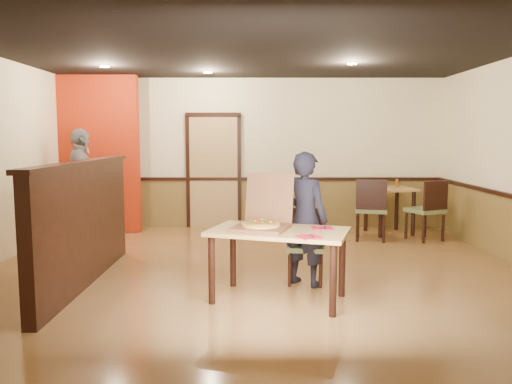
# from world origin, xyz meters

# --- Properties ---
(floor) EXTENTS (7.00, 7.00, 0.00)m
(floor) POSITION_xyz_m (0.00, 0.00, 0.00)
(floor) COLOR #A77341
(floor) RESTS_ON ground
(ceiling) EXTENTS (7.00, 7.00, 0.00)m
(ceiling) POSITION_xyz_m (0.00, 0.00, 2.80)
(ceiling) COLOR black
(ceiling) RESTS_ON wall_back
(wall_back) EXTENTS (7.00, 0.00, 7.00)m
(wall_back) POSITION_xyz_m (0.00, 3.50, 1.40)
(wall_back) COLOR #FFF5C7
(wall_back) RESTS_ON floor
(wainscot_back) EXTENTS (7.00, 0.04, 0.90)m
(wainscot_back) POSITION_xyz_m (0.00, 3.47, 0.45)
(wainscot_back) COLOR olive
(wainscot_back) RESTS_ON floor
(chair_rail_back) EXTENTS (7.00, 0.06, 0.06)m
(chair_rail_back) POSITION_xyz_m (0.00, 3.45, 0.92)
(chair_rail_back) COLOR black
(chair_rail_back) RESTS_ON wall_back
(back_door) EXTENTS (0.90, 0.06, 2.10)m
(back_door) POSITION_xyz_m (-0.80, 3.46, 1.05)
(back_door) COLOR tan
(back_door) RESTS_ON wall_back
(booth_partition) EXTENTS (0.20, 3.10, 1.44)m
(booth_partition) POSITION_xyz_m (-2.00, -0.20, 0.74)
(booth_partition) COLOR black
(booth_partition) RESTS_ON floor
(red_accent_panel) EXTENTS (1.60, 0.20, 2.78)m
(red_accent_panel) POSITION_xyz_m (-2.90, 3.00, 1.40)
(red_accent_panel) COLOR #B3270C
(red_accent_panel) RESTS_ON floor
(spot_a) EXTENTS (0.14, 0.14, 0.02)m
(spot_a) POSITION_xyz_m (-2.30, 1.80, 2.78)
(spot_a) COLOR beige
(spot_a) RESTS_ON ceiling
(spot_b) EXTENTS (0.14, 0.14, 0.02)m
(spot_b) POSITION_xyz_m (-0.80, 2.50, 2.78)
(spot_b) COLOR beige
(spot_b) RESTS_ON ceiling
(spot_c) EXTENTS (0.14, 0.14, 0.02)m
(spot_c) POSITION_xyz_m (1.40, 1.50, 2.78)
(spot_c) COLOR beige
(spot_c) RESTS_ON ceiling
(main_table) EXTENTS (1.59, 1.19, 0.76)m
(main_table) POSITION_xyz_m (0.24, -0.80, 0.65)
(main_table) COLOR tan
(main_table) RESTS_ON floor
(diner_chair) EXTENTS (0.49, 0.49, 0.86)m
(diner_chair) POSITION_xyz_m (0.60, -0.11, 0.47)
(diner_chair) COLOR #617041
(diner_chair) RESTS_ON floor
(side_chair_left) EXTENTS (0.61, 0.61, 1.03)m
(side_chair_left) POSITION_xyz_m (1.89, 2.20, 0.56)
(side_chair_left) COLOR #617041
(side_chair_left) RESTS_ON floor
(side_chair_right) EXTENTS (0.66, 0.66, 1.01)m
(side_chair_right) POSITION_xyz_m (2.84, 2.20, 0.55)
(side_chair_right) COLOR #617041
(side_chair_right) RESTS_ON floor
(side_table) EXTENTS (0.91, 0.91, 0.82)m
(side_table) POSITION_xyz_m (2.36, 2.82, 0.64)
(side_table) COLOR tan
(side_table) RESTS_ON floor
(diner) EXTENTS (0.68, 0.64, 1.55)m
(diner) POSITION_xyz_m (0.57, -0.25, 0.78)
(diner) COLOR black
(diner) RESTS_ON floor
(passerby) EXTENTS (0.84, 1.18, 1.85)m
(passerby) POSITION_xyz_m (-2.91, 2.32, 0.93)
(passerby) COLOR gray
(passerby) RESTS_ON floor
(pizza_box) EXTENTS (0.71, 0.77, 0.57)m
(pizza_box) POSITION_xyz_m (0.07, -0.74, 0.83)
(pizza_box) COLOR brown
(pizza_box) RESTS_ON main_table
(pizza) EXTENTS (0.44, 0.44, 0.03)m
(pizza) POSITION_xyz_m (0.05, -0.80, 0.81)
(pizza) COLOR tan
(pizza) RESTS_ON pizza_box
(napkin_near) EXTENTS (0.27, 0.27, 0.01)m
(napkin_near) POSITION_xyz_m (0.52, -1.18, 0.76)
(napkin_near) COLOR red
(napkin_near) RESTS_ON main_table
(napkin_far) EXTENTS (0.23, 0.23, 0.01)m
(napkin_far) POSITION_xyz_m (0.71, -0.72, 0.76)
(napkin_far) COLOR red
(napkin_far) RESTS_ON main_table
(condiment) EXTENTS (0.06, 0.06, 0.14)m
(condiment) POSITION_xyz_m (2.50, 2.89, 0.89)
(condiment) COLOR brown
(condiment) RESTS_ON side_table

